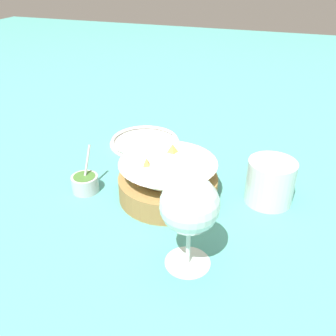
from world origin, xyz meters
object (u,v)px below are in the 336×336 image
(sauce_cup, at_px, (85,183))
(wine_glass, at_px, (190,208))
(beer_mug, at_px, (270,183))
(side_plate, at_px, (145,141))
(food_basket, at_px, (168,181))

(sauce_cup, distance_m, wine_glass, 0.31)
(beer_mug, bearing_deg, side_plate, 64.71)
(wine_glass, distance_m, side_plate, 0.46)
(side_plate, bearing_deg, food_basket, -146.74)
(sauce_cup, distance_m, side_plate, 0.25)
(sauce_cup, xyz_separation_m, wine_glass, (-0.13, -0.27, 0.09))
(beer_mug, xyz_separation_m, side_plate, (0.16, 0.34, -0.03))
(food_basket, distance_m, sauce_cup, 0.18)
(wine_glass, bearing_deg, side_plate, 31.22)
(beer_mug, height_order, side_plate, beer_mug)
(food_basket, bearing_deg, sauce_cup, 102.79)
(sauce_cup, bearing_deg, food_basket, -77.21)
(beer_mug, bearing_deg, wine_glass, 155.39)
(side_plate, bearing_deg, beer_mug, -115.29)
(food_basket, relative_size, side_plate, 1.10)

